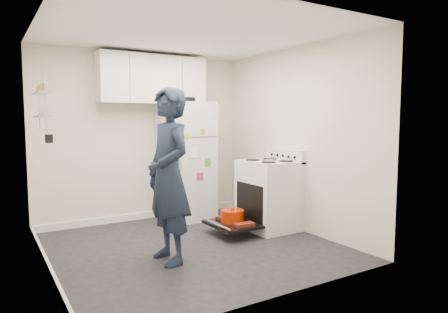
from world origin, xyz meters
TOP-DOWN VIEW (x-y plane):
  - room at (-0.03, 0.03)m, footprint 3.21×3.21m
  - electric_range at (1.26, 0.15)m, footprint 0.66×0.76m
  - open_oven_door at (0.69, 0.17)m, footprint 0.55×0.70m
  - refrigerator at (0.54, 1.25)m, footprint 0.72×0.74m
  - upper_cabinets at (0.10, 1.43)m, footprint 1.60×0.33m
  - wall_shelf_rack at (-1.52, 0.49)m, footprint 0.14×0.60m
  - person at (-0.42, -0.32)m, footprint 0.48×0.70m

SIDE VIEW (x-z plane):
  - open_oven_door at x=0.69m, z-range 0.08..0.31m
  - electric_range at x=1.26m, z-range -0.08..1.02m
  - refrigerator at x=0.54m, z-range -0.03..1.82m
  - person at x=-0.42m, z-range 0.00..1.86m
  - room at x=-0.03m, z-range -0.05..2.46m
  - wall_shelf_rack at x=-1.52m, z-range 1.37..1.98m
  - upper_cabinets at x=0.10m, z-range 1.75..2.45m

